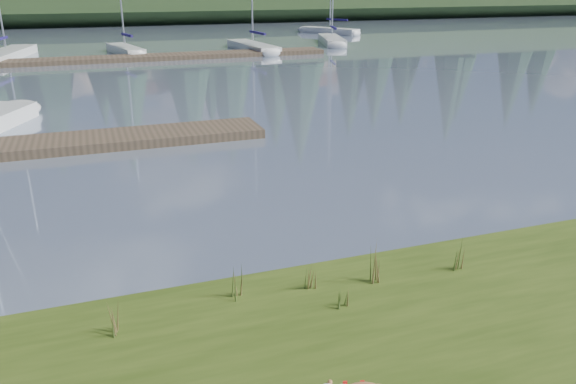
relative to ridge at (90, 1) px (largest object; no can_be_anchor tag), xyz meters
name	(u,v)px	position (x,y,z in m)	size (l,w,h in m)	color
ground	(109,61)	(0.00, -43.00, -2.50)	(200.00, 200.00, 0.00)	gray
ridge	(90,1)	(0.00, 0.00, 0.00)	(200.00, 20.00, 5.00)	#1F3117
dock_near	(9,148)	(-4.00, -64.00, -2.35)	(16.00, 2.00, 0.30)	#4C3D2C
dock_far	(140,58)	(2.00, -43.00, -2.35)	(26.00, 2.20, 0.30)	#4C3D2C
sailboat_bg_1	(11,53)	(-6.30, -38.57, -2.17)	(3.61, 8.99, 13.06)	silver
sailboat_bg_2	(123,49)	(1.25, -38.76, -2.17)	(2.58, 6.58, 9.88)	silver
sailboat_bg_3	(249,46)	(10.60, -39.75, -2.18)	(2.41, 8.14, 11.78)	silver
sailboat_bg_4	(331,39)	(18.59, -37.08, -2.17)	(3.63, 7.92, 11.51)	silver
sailboat_bg_5	(325,30)	(21.79, -28.25, -2.18)	(4.89, 6.88, 10.34)	silver
weed_0	(239,281)	(0.42, -75.19, -1.85)	(0.17, 0.14, 0.71)	#475B23
weed_1	(310,277)	(1.57, -75.26, -1.95)	(0.17, 0.14, 0.47)	#475B23
weed_2	(376,264)	(2.67, -75.39, -1.85)	(0.17, 0.14, 0.73)	#475B23
weed_3	(114,322)	(-1.49, -75.53, -1.95)	(0.17, 0.14, 0.47)	#475B23
weed_4	(342,298)	(1.81, -75.96, -2.00)	(0.17, 0.14, 0.37)	#475B23
weed_5	(461,257)	(4.20, -75.57, -1.91)	(0.17, 0.14, 0.58)	#475B23
mud_lip	(207,299)	(0.00, -74.60, -2.43)	(60.00, 0.50, 0.14)	#33281C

